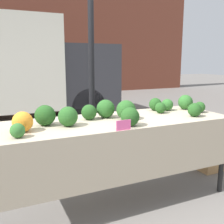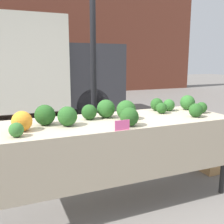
% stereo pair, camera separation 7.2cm
% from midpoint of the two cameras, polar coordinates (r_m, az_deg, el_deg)
% --- Properties ---
extents(ground_plane, '(40.00, 40.00, 0.00)m').
position_cam_midpoint_polar(ground_plane, '(2.81, 0.77, -18.45)').
color(ground_plane, slate).
extents(building_facade, '(16.00, 0.60, 5.35)m').
position_cam_midpoint_polar(building_facade, '(11.51, -18.65, 16.95)').
color(building_facade, brown).
rests_on(building_facade, ground_plane).
extents(tent_pole, '(0.07, 0.07, 2.37)m').
position_cam_midpoint_polar(tent_pole, '(3.21, -3.40, 7.50)').
color(tent_pole, black).
rests_on(tent_pole, ground_plane).
extents(market_table, '(2.37, 0.78, 0.83)m').
position_cam_midpoint_polar(market_table, '(2.48, 1.42, -4.35)').
color(market_table, tan).
rests_on(market_table, ground_plane).
extents(orange_cauliflower, '(0.16, 0.16, 0.16)m').
position_cam_midpoint_polar(orange_cauliflower, '(2.21, -18.13, -1.91)').
color(orange_cauliflower, orange).
rests_on(orange_cauliflower, market_table).
extents(romanesco_head, '(0.14, 0.14, 0.11)m').
position_cam_midpoint_polar(romanesco_head, '(2.39, -18.57, -1.63)').
color(romanesco_head, '#93B238').
rests_on(romanesco_head, market_table).
extents(broccoli_head_0, '(0.19, 0.19, 0.19)m').
position_cam_midpoint_polar(broccoli_head_0, '(2.52, 3.92, 0.44)').
color(broccoli_head_0, '#285B23').
rests_on(broccoli_head_0, market_table).
extents(broccoli_head_1, '(0.14, 0.14, 0.14)m').
position_cam_midpoint_polar(broccoli_head_1, '(2.78, 18.49, 0.36)').
color(broccoli_head_1, '#23511E').
rests_on(broccoli_head_1, market_table).
extents(broccoli_head_2, '(0.12, 0.12, 0.12)m').
position_cam_midpoint_polar(broccoli_head_2, '(2.88, 11.44, 0.85)').
color(broccoli_head_2, '#23511E').
rests_on(broccoli_head_2, market_table).
extents(broccoli_head_3, '(0.12, 0.12, 0.12)m').
position_cam_midpoint_polar(broccoli_head_3, '(3.02, 19.56, 0.92)').
color(broccoli_head_3, '#23511E').
rests_on(broccoli_head_3, market_table).
extents(broccoli_head_4, '(0.17, 0.17, 0.17)m').
position_cam_midpoint_polar(broccoli_head_4, '(3.17, 16.73, 2.01)').
color(broccoli_head_4, '#2D6628').
rests_on(broccoli_head_4, market_table).
extents(broccoli_head_5, '(0.18, 0.18, 0.18)m').
position_cam_midpoint_polar(broccoli_head_5, '(2.37, -13.56, -0.63)').
color(broccoli_head_5, '#23511E').
rests_on(broccoli_head_5, market_table).
extents(broccoli_head_6, '(0.13, 0.13, 0.13)m').
position_cam_midpoint_polar(broccoli_head_6, '(3.04, 12.93, 1.49)').
color(broccoli_head_6, '#2D6628').
rests_on(broccoli_head_6, market_table).
extents(broccoli_head_7, '(0.11, 0.11, 0.11)m').
position_cam_midpoint_polar(broccoli_head_7, '(2.06, -19.19, -3.69)').
color(broccoli_head_7, '#336B2D').
rests_on(broccoli_head_7, market_table).
extents(broccoli_head_8, '(0.14, 0.14, 0.14)m').
position_cam_midpoint_polar(broccoli_head_8, '(3.02, 10.40, 1.63)').
color(broccoli_head_8, '#23511E').
rests_on(broccoli_head_8, market_table).
extents(broccoli_head_9, '(0.15, 0.15, 0.15)m').
position_cam_midpoint_polar(broccoli_head_9, '(2.53, -4.19, -0.01)').
color(broccoli_head_9, '#23511E').
rests_on(broccoli_head_9, market_table).
extents(broccoli_head_10, '(0.18, 0.18, 0.18)m').
position_cam_midpoint_polar(broccoli_head_10, '(2.61, -0.53, 0.73)').
color(broccoli_head_10, '#285B23').
rests_on(broccoli_head_10, market_table).
extents(broccoli_head_11, '(0.16, 0.16, 0.16)m').
position_cam_midpoint_polar(broccoli_head_11, '(2.27, 4.70, -1.06)').
color(broccoli_head_11, '#23511E').
rests_on(broccoli_head_11, market_table).
extents(broccoli_head_12, '(0.17, 0.17, 0.17)m').
position_cam_midpoint_polar(broccoli_head_12, '(2.30, -8.81, -0.92)').
color(broccoli_head_12, '#285B23').
rests_on(broccoli_head_12, market_table).
extents(price_sign, '(0.13, 0.01, 0.09)m').
position_cam_midpoint_polar(price_sign, '(2.14, 3.20, -2.89)').
color(price_sign, '#F45B9E').
rests_on(price_sign, market_table).
extents(produce_crate, '(0.45, 0.34, 0.28)m').
position_cam_midpoint_polar(produce_crate, '(3.71, 21.96, -9.40)').
color(produce_crate, tan).
rests_on(produce_crate, ground_plane).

